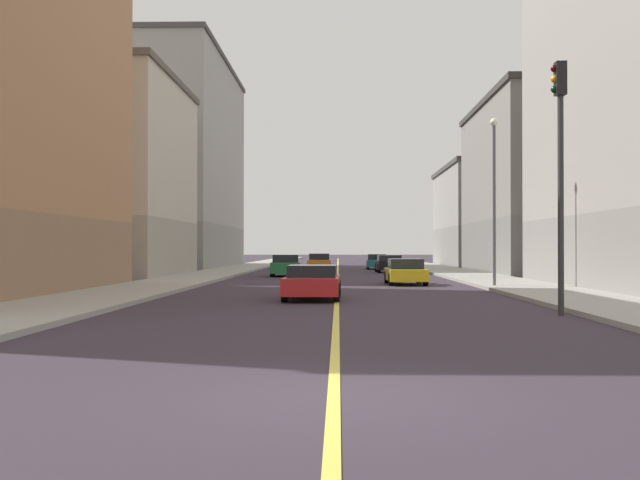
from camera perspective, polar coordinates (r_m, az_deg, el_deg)
ground_plane at (r=9.60m, az=1.02°, el=-11.49°), size 400.00×400.00×0.00m
sidewalk_left at (r=59.04m, az=9.46°, el=-2.28°), size 3.88×168.00×0.15m
sidewalk_right at (r=59.06m, az=-6.84°, el=-2.28°), size 3.88×168.00×0.15m
lane_center_stripe at (r=58.46m, az=1.31°, el=-2.37°), size 0.16×154.00×0.01m
building_left_mid at (r=57.39m, az=16.34°, el=3.78°), size 9.40×18.63×12.32m
building_left_far at (r=76.55m, az=12.52°, el=1.69°), size 9.40×18.11×9.68m
building_right_midblock at (r=51.42m, az=-15.55°, el=4.51°), size 9.40×14.99×12.72m
building_right_distant at (r=73.54m, az=-10.39°, el=5.50°), size 9.40×25.63×19.21m
traffic_light_left_near at (r=21.80m, az=17.30°, el=6.11°), size 0.40×0.32×6.82m
street_lamp_left_near at (r=35.43m, az=12.73°, el=4.02°), size 0.36×0.36×7.48m
car_black at (r=57.47m, az=5.13°, el=-1.76°), size 2.00×4.01×1.29m
car_green at (r=49.74m, az=-2.55°, el=-1.91°), size 2.05×4.40×1.38m
car_orange at (r=61.54m, az=-0.06°, el=-1.65°), size 1.92×4.52×1.37m
car_yellow at (r=38.52m, az=6.33°, el=-2.36°), size 1.93×4.23×1.28m
car_red at (r=27.27m, az=-0.55°, el=-3.13°), size 2.01×4.41×1.21m
car_teal at (r=66.48m, az=4.23°, el=-1.61°), size 1.93×4.44×1.28m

